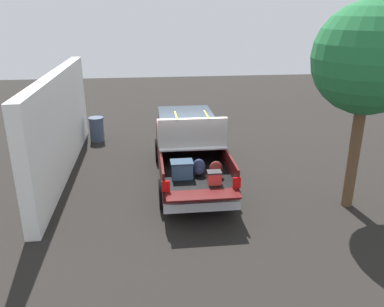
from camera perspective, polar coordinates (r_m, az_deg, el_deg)
The scene contains 5 objects.
ground_plane at distance 12.43m, azimuth -0.32°, elevation -3.80°, with size 40.00×40.00×0.00m, color black.
pickup_truck at distance 12.40m, azimuth -0.52°, elevation 0.93°, with size 6.05×2.06×2.23m.
building_facade at distance 13.18m, azimuth -18.64°, elevation 4.07°, with size 8.44×0.36×3.26m, color white.
tree_background at distance 10.59m, azimuth 24.34°, elevation 12.38°, with size 2.74×2.74×5.33m.
trash_can at distance 16.38m, azimuth -13.73°, elevation 3.48°, with size 0.60×0.60×0.98m.
Camera 1 is at (-11.27, 1.25, 5.09)m, focal length 36.56 mm.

